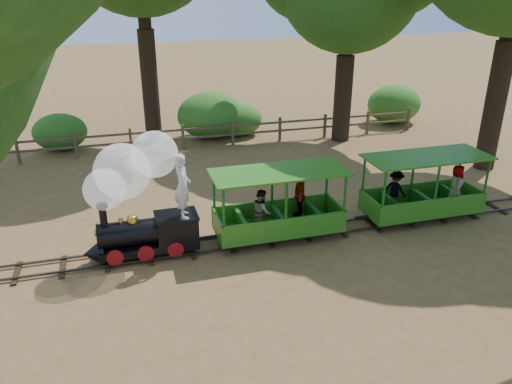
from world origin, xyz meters
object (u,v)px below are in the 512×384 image
object	(u,v)px
carriage_front	(280,210)
fence	(208,133)
locomotive	(135,189)
carriage_rear	(422,194)

from	to	relation	value
carriage_front	fence	bearing A→B (deg)	92.38
locomotive	carriage_rear	bearing A→B (deg)	-0.37
carriage_front	carriage_rear	distance (m)	4.14
locomotive	carriage_rear	distance (m)	7.73
carriage_front	fence	size ratio (longest dim) A/B	0.19
carriage_rear	fence	distance (m)	9.15
carriage_front	carriage_rear	size ratio (longest dim) A/B	1.00
carriage_rear	fence	xyz separation A→B (m)	(-4.47, 7.99, -0.18)
locomotive	carriage_front	xyz separation A→B (m)	(3.52, -0.03, -0.97)
locomotive	fence	xyz separation A→B (m)	(3.19, 7.94, -1.17)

